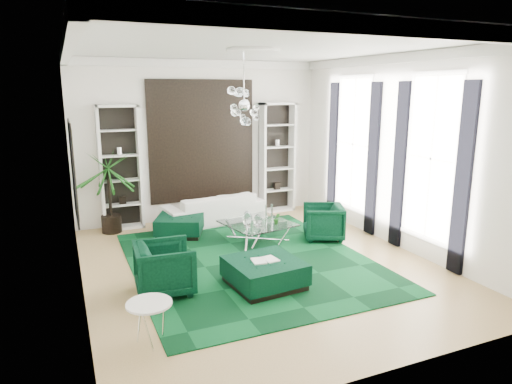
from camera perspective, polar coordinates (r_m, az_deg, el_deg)
name	(u,v)px	position (r m, az deg, el deg)	size (l,w,h in m)	color
floor	(259,266)	(8.40, 0.41, -9.18)	(6.00, 7.00, 0.02)	tan
ceiling	(260,46)	(7.82, 0.46, 17.77)	(6.00, 7.00, 0.02)	white
wall_back	(201,141)	(11.16, -6.86, 6.36)	(6.00, 0.02, 3.80)	white
wall_front	(395,210)	(4.94, 17.01, -2.20)	(6.00, 0.02, 3.80)	white
wall_left	(72,174)	(7.24, -21.96, 2.06)	(0.02, 7.00, 3.80)	white
wall_right	(398,152)	(9.49, 17.38, 4.75)	(0.02, 7.00, 3.80)	white
crown_molding	(260,53)	(7.81, 0.46, 16.96)	(6.00, 7.00, 0.18)	white
ceiling_medallion	(253,50)	(8.09, -0.43, 17.31)	(0.90, 0.90, 0.05)	white
tapestry	(202,141)	(11.11, -6.79, 6.33)	(2.50, 0.06, 2.80)	black
shelving_left	(120,168)	(10.65, -16.59, 2.89)	(0.90, 0.38, 2.80)	white
shelving_right	(277,158)	(11.74, 2.67, 4.29)	(0.90, 0.38, 2.80)	white
painting	(74,171)	(7.84, -21.78, 2.47)	(0.04, 1.30, 1.60)	black
window_near	(431,159)	(8.82, 21.06, 3.91)	(0.03, 1.10, 2.90)	white
curtain_near_a	(463,180)	(8.30, 24.47, 1.35)	(0.07, 0.30, 3.25)	black
curtain_near_b	(399,166)	(9.40, 17.50, 3.13)	(0.07, 0.30, 3.25)	black
window_far	(353,144)	(10.65, 12.07, 5.86)	(0.03, 1.10, 2.90)	white
curtain_far_a	(373,160)	(10.04, 14.39, 3.90)	(0.07, 0.30, 3.25)	black
curtain_far_b	(333,151)	(11.31, 9.59, 5.07)	(0.07, 0.30, 3.25)	black
rug	(250,260)	(8.58, -0.79, -8.54)	(4.20, 5.00, 0.02)	black
sofa	(214,208)	(10.91, -5.33, -2.05)	(2.39, 0.94, 0.70)	white
armchair_left	(165,268)	(7.33, -11.33, -9.32)	(0.86, 0.89, 0.81)	black
armchair_right	(323,222)	(9.78, 8.41, -3.74)	(0.80, 0.82, 0.75)	black
coffee_table	(258,232)	(9.50, 0.19, -5.08)	(1.26, 1.26, 0.43)	white
ottoman_side	(180,226)	(10.11, -9.47, -4.17)	(0.97, 0.97, 0.43)	black
ottoman_front	(264,273)	(7.48, 1.06, -10.13)	(1.10, 1.10, 0.44)	black
book	(265,260)	(7.39, 1.07, -8.45)	(0.43, 0.28, 0.03)	white
side_table	(150,324)	(6.05, -13.09, -15.76)	(0.57, 0.57, 0.55)	white
palm	(109,181)	(10.45, -17.95, 1.36)	(1.47, 1.47, 2.35)	#1A5C19
chandelier	(244,106)	(7.89, -1.52, 10.74)	(0.78, 0.78, 0.70)	white
table_plant	(277,219)	(9.30, 2.61, -3.35)	(0.13, 0.10, 0.23)	#1A5C19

